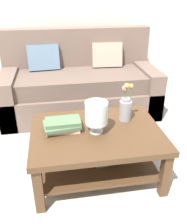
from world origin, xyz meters
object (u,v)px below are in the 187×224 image
at_px(coffee_table, 97,143).
at_px(flower_pitcher, 126,107).
at_px(couch, 80,85).
at_px(book_stack_main, 63,125).
at_px(glass_hurricane_vase, 96,114).

distance_m(coffee_table, flower_pitcher, 0.41).
relative_size(couch, coffee_table, 1.80).
distance_m(couch, book_stack_main, 1.32).
distance_m(couch, glass_hurricane_vase, 1.38).
height_order(couch, flower_pitcher, couch).
relative_size(coffee_table, flower_pitcher, 3.08).
bearing_deg(flower_pitcher, book_stack_main, -170.60).
xyz_separation_m(coffee_table, flower_pitcher, (0.29, 0.15, 0.25)).
xyz_separation_m(book_stack_main, glass_hurricane_vase, (0.28, -0.07, 0.12)).
bearing_deg(glass_hurricane_vase, book_stack_main, 165.69).
bearing_deg(couch, glass_hurricane_vase, -90.58).
height_order(coffee_table, glass_hurricane_vase, glass_hurricane_vase).
xyz_separation_m(couch, coffee_table, (-0.00, -1.34, -0.04)).
height_order(coffee_table, flower_pitcher, flower_pitcher).
relative_size(glass_hurricane_vase, flower_pitcher, 0.76).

